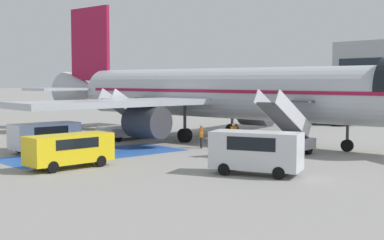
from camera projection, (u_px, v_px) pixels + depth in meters
The scene contains 13 objects.
ground_plane at pixel (212, 140), 43.66m from camera, with size 600.00×600.00×0.00m, color gray.
apron_leadline_yellow at pixel (225, 140), 43.48m from camera, with size 0.20×74.14×0.01m, color gold.
apron_stand_patch_blue at pixel (94, 154), 35.25m from camera, with size 5.19×12.35×0.01m, color #2856A8.
airliner at pixel (218, 93), 43.65m from camera, with size 40.86×33.02×12.22m.
boarding_stairs_forward at pixel (284, 140), 34.55m from camera, with size 2.77×5.43×4.35m.
boarding_stairs_aft at pixel (126, 127), 44.38m from camera, with size 2.77×5.43×4.24m.
fuel_tanker at pixel (316, 109), 60.39m from camera, with size 9.71×2.99×3.31m.
service_van_0 at pixel (256, 149), 27.55m from camera, with size 4.96×3.54×2.24m.
service_van_2 at pixel (45, 135), 36.25m from camera, with size 2.03×4.56×1.99m.
service_van_3 at pixel (69, 148), 29.68m from camera, with size 1.96×4.92×1.89m.
baggage_cart at pixel (84, 132), 47.88m from camera, with size 2.58×3.00×0.87m.
ground_crew_0 at pixel (201, 135), 38.46m from camera, with size 0.48×0.44×1.64m.
ground_crew_1 at pixel (234, 134), 38.58m from camera, with size 0.24×0.43×1.79m.
Camera 1 is at (31.11, -30.33, 4.88)m, focal length 50.00 mm.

